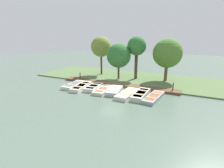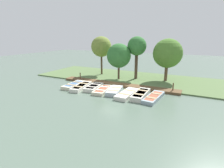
{
  "view_description": "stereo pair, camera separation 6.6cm",
  "coord_description": "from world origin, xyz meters",
  "px_view_note": "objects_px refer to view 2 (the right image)",
  "views": [
    {
      "loc": [
        15.77,
        7.64,
        5.31
      ],
      "look_at": [
        0.6,
        0.28,
        0.65
      ],
      "focal_mm": 28.0,
      "sensor_mm": 36.0,
      "label": 1
    },
    {
      "loc": [
        15.75,
        7.7,
        5.31
      ],
      "look_at": [
        0.6,
        0.28,
        0.65
      ],
      "focal_mm": 28.0,
      "sensor_mm": 36.0,
      "label": 2
    }
  ],
  "objects_px": {
    "rowboat_0": "(74,85)",
    "mooring_post_near": "(80,76)",
    "rowboat_6": "(141,94)",
    "park_tree_right": "(168,53)",
    "park_tree_left": "(119,56)",
    "mooring_post_far": "(173,88)",
    "rowboat_2": "(94,87)",
    "rowboat_4": "(115,91)",
    "rowboat_3": "(103,90)",
    "rowboat_7": "(154,97)",
    "rowboat_1": "(81,87)",
    "park_tree_far_left": "(101,47)",
    "park_tree_center": "(137,47)",
    "rowboat_5": "(127,94)"
  },
  "relations": [
    {
      "from": "rowboat_2",
      "to": "rowboat_3",
      "type": "xyz_separation_m",
      "value": [
        0.29,
        1.26,
        -0.04
      ]
    },
    {
      "from": "rowboat_7",
      "to": "mooring_post_near",
      "type": "bearing_deg",
      "value": -99.23
    },
    {
      "from": "rowboat_1",
      "to": "rowboat_3",
      "type": "height_order",
      "value": "rowboat_1"
    },
    {
      "from": "rowboat_2",
      "to": "park_tree_far_left",
      "type": "relative_size",
      "value": 0.53
    },
    {
      "from": "rowboat_0",
      "to": "park_tree_right",
      "type": "height_order",
      "value": "park_tree_right"
    },
    {
      "from": "rowboat_0",
      "to": "park_tree_right",
      "type": "xyz_separation_m",
      "value": [
        -6.46,
        8.58,
        3.18
      ]
    },
    {
      "from": "rowboat_3",
      "to": "park_tree_far_left",
      "type": "relative_size",
      "value": 0.58
    },
    {
      "from": "rowboat_0",
      "to": "park_tree_left",
      "type": "height_order",
      "value": "park_tree_left"
    },
    {
      "from": "rowboat_3",
      "to": "park_tree_left",
      "type": "relative_size",
      "value": 0.69
    },
    {
      "from": "rowboat_4",
      "to": "mooring_post_near",
      "type": "distance_m",
      "value": 6.36
    },
    {
      "from": "rowboat_6",
      "to": "park_tree_far_left",
      "type": "xyz_separation_m",
      "value": [
        -6.4,
        -7.62,
        3.66
      ]
    },
    {
      "from": "rowboat_3",
      "to": "park_tree_left",
      "type": "bearing_deg",
      "value": 179.52
    },
    {
      "from": "rowboat_4",
      "to": "park_tree_center",
      "type": "relative_size",
      "value": 0.54
    },
    {
      "from": "rowboat_0",
      "to": "mooring_post_near",
      "type": "distance_m",
      "value": 2.69
    },
    {
      "from": "rowboat_7",
      "to": "park_tree_far_left",
      "type": "xyz_separation_m",
      "value": [
        -6.47,
        -8.81,
        3.72
      ]
    },
    {
      "from": "rowboat_3",
      "to": "rowboat_1",
      "type": "bearing_deg",
      "value": -95.36
    },
    {
      "from": "rowboat_4",
      "to": "park_tree_center",
      "type": "height_order",
      "value": "park_tree_center"
    },
    {
      "from": "rowboat_1",
      "to": "park_tree_right",
      "type": "xyz_separation_m",
      "value": [
        -6.65,
        7.45,
        3.17
      ]
    },
    {
      "from": "park_tree_right",
      "to": "park_tree_far_left",
      "type": "bearing_deg",
      "value": -89.43
    },
    {
      "from": "park_tree_center",
      "to": "rowboat_2",
      "type": "bearing_deg",
      "value": -24.12
    },
    {
      "from": "rowboat_7",
      "to": "rowboat_6",
      "type": "bearing_deg",
      "value": -87.56
    },
    {
      "from": "park_tree_right",
      "to": "mooring_post_near",
      "type": "bearing_deg",
      "value": -67.38
    },
    {
      "from": "park_tree_far_left",
      "to": "park_tree_center",
      "type": "relative_size",
      "value": 1.0
    },
    {
      "from": "park_tree_far_left",
      "to": "rowboat_3",
      "type": "bearing_deg",
      "value": 30.2
    },
    {
      "from": "rowboat_6",
      "to": "mooring_post_far",
      "type": "distance_m",
      "value": 3.51
    },
    {
      "from": "rowboat_0",
      "to": "rowboat_6",
      "type": "relative_size",
      "value": 0.99
    },
    {
      "from": "rowboat_1",
      "to": "park_tree_right",
      "type": "distance_m",
      "value": 10.47
    },
    {
      "from": "mooring_post_far",
      "to": "mooring_post_near",
      "type": "bearing_deg",
      "value": -90.0
    },
    {
      "from": "mooring_post_far",
      "to": "rowboat_3",
      "type": "bearing_deg",
      "value": -67.11
    },
    {
      "from": "rowboat_1",
      "to": "park_tree_left",
      "type": "relative_size",
      "value": 0.77
    },
    {
      "from": "rowboat_4",
      "to": "rowboat_5",
      "type": "distance_m",
      "value": 1.44
    },
    {
      "from": "rowboat_3",
      "to": "rowboat_7",
      "type": "bearing_deg",
      "value": 84.22
    },
    {
      "from": "rowboat_2",
      "to": "rowboat_4",
      "type": "bearing_deg",
      "value": 78.96
    },
    {
      "from": "mooring_post_near",
      "to": "rowboat_3",
      "type": "bearing_deg",
      "value": 60.29
    },
    {
      "from": "rowboat_7",
      "to": "park_tree_right",
      "type": "relative_size",
      "value": 0.68
    },
    {
      "from": "rowboat_0",
      "to": "rowboat_7",
      "type": "bearing_deg",
      "value": 85.17
    },
    {
      "from": "rowboat_6",
      "to": "rowboat_7",
      "type": "xyz_separation_m",
      "value": [
        0.07,
        1.19,
        -0.06
      ]
    },
    {
      "from": "rowboat_0",
      "to": "rowboat_5",
      "type": "xyz_separation_m",
      "value": [
        0.29,
        6.32,
        0.0
      ]
    },
    {
      "from": "rowboat_7",
      "to": "park_tree_left",
      "type": "relative_size",
      "value": 0.77
    },
    {
      "from": "rowboat_3",
      "to": "park_tree_far_left",
      "type": "bearing_deg",
      "value": -156.12
    },
    {
      "from": "rowboat_1",
      "to": "rowboat_2",
      "type": "bearing_deg",
      "value": 95.41
    },
    {
      "from": "mooring_post_far",
      "to": "rowboat_6",
      "type": "bearing_deg",
      "value": -43.89
    },
    {
      "from": "rowboat_4",
      "to": "rowboat_6",
      "type": "height_order",
      "value": "rowboat_6"
    },
    {
      "from": "rowboat_2",
      "to": "park_tree_right",
      "type": "height_order",
      "value": "park_tree_right"
    },
    {
      "from": "rowboat_1",
      "to": "park_tree_far_left",
      "type": "distance_m",
      "value": 7.63
    },
    {
      "from": "rowboat_2",
      "to": "park_tree_far_left",
      "type": "bearing_deg",
      "value": -165.2
    },
    {
      "from": "rowboat_2",
      "to": "rowboat_4",
      "type": "height_order",
      "value": "rowboat_4"
    },
    {
      "from": "rowboat_1",
      "to": "rowboat_6",
      "type": "distance_m",
      "value": 6.39
    },
    {
      "from": "mooring_post_near",
      "to": "park_tree_center",
      "type": "bearing_deg",
      "value": 120.13
    },
    {
      "from": "rowboat_0",
      "to": "park_tree_left",
      "type": "bearing_deg",
      "value": 142.37
    }
  ]
}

